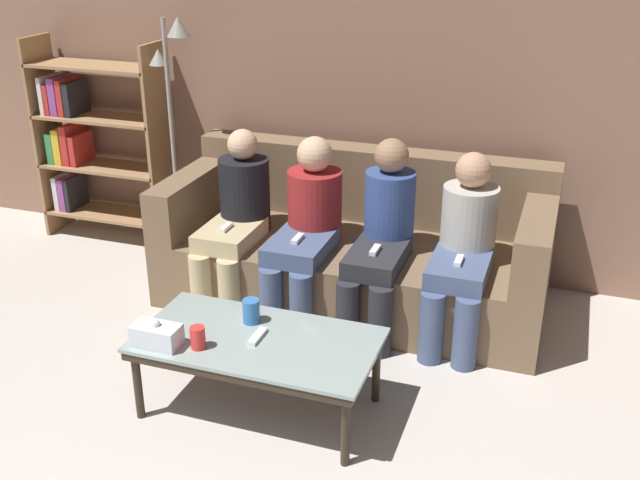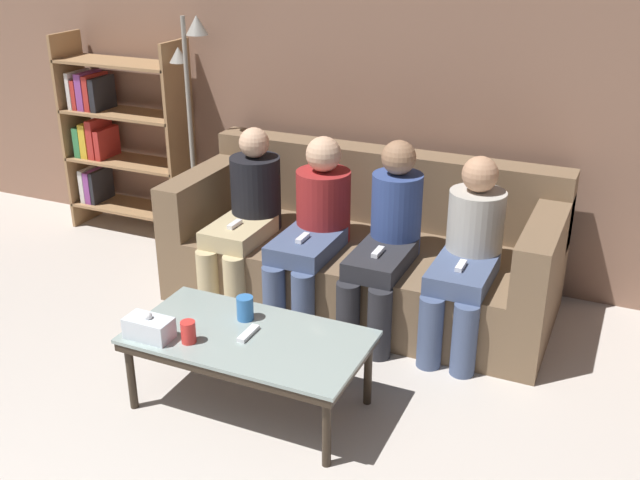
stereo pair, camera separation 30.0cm
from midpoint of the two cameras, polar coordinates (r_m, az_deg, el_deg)
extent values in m
cube|color=#8C6651|center=(4.74, 8.04, 12.60)|extent=(12.00, 0.06, 2.60)
cube|color=brown|center=(4.53, 5.02, -2.49)|extent=(2.26, 0.97, 0.40)
cube|color=brown|center=(4.70, 6.77, 4.12)|extent=(2.26, 0.20, 0.46)
cube|color=brown|center=(4.80, -6.65, 3.65)|extent=(0.18, 0.97, 0.32)
cube|color=brown|center=(4.20, 18.71, -0.49)|extent=(0.18, 0.97, 0.32)
cube|color=#8C9E99|center=(3.51, -3.02, -7.44)|extent=(1.11, 0.59, 0.02)
cube|color=#2D2319|center=(3.52, -3.01, -7.85)|extent=(1.09, 0.58, 0.04)
cylinder|color=#2D2319|center=(3.68, -11.90, -10.30)|extent=(0.04, 0.04, 0.33)
cylinder|color=#2D2319|center=(3.27, 3.21, -14.58)|extent=(0.04, 0.04, 0.33)
cylinder|color=#2D2319|center=(4.02, -7.84, -6.83)|extent=(0.04, 0.04, 0.33)
cylinder|color=#2D2319|center=(3.65, 6.06, -10.16)|extent=(0.04, 0.04, 0.33)
cylinder|color=#3372BF|center=(3.61, -3.36, -5.26)|extent=(0.08, 0.08, 0.12)
cylinder|color=red|center=(3.45, -7.55, -7.02)|extent=(0.07, 0.07, 0.11)
cube|color=silver|center=(3.51, -10.52, -6.66)|extent=(0.22, 0.12, 0.10)
sphere|color=white|center=(3.48, -10.59, -5.77)|extent=(0.04, 0.04, 0.04)
cube|color=white|center=(3.50, -3.03, -7.18)|extent=(0.04, 0.15, 0.02)
cube|color=#9E754C|center=(5.84, -16.68, 7.97)|extent=(0.02, 0.32, 1.42)
cube|color=#9E754C|center=(5.29, -8.92, 7.13)|extent=(0.02, 0.32, 1.42)
cube|color=#9E754C|center=(5.72, -12.50, 2.44)|extent=(0.93, 0.32, 0.02)
cube|color=silver|center=(5.90, -15.64, 4.19)|extent=(0.04, 0.24, 0.25)
cube|color=#8E4293|center=(5.87, -15.25, 4.08)|extent=(0.05, 0.24, 0.24)
cube|color=#232328|center=(5.84, -14.89, 4.04)|extent=(0.03, 0.24, 0.24)
cube|color=#9E754C|center=(5.60, -12.82, 5.84)|extent=(0.93, 0.32, 0.02)
cube|color=#38844C|center=(5.80, -15.95, 7.36)|extent=(0.05, 0.24, 0.22)
cube|color=gold|center=(5.75, -15.50, 7.45)|extent=(0.06, 0.24, 0.25)
cube|color=red|center=(5.71, -14.99, 7.55)|extent=(0.05, 0.24, 0.28)
cube|color=red|center=(5.68, -14.47, 7.17)|extent=(0.04, 0.24, 0.22)
cube|color=#9E754C|center=(5.51, -13.15, 9.37)|extent=(0.93, 0.32, 0.02)
cube|color=silver|center=(5.72, -16.45, 10.98)|extent=(0.03, 0.24, 0.26)
cube|color=red|center=(5.69, -16.10, 10.72)|extent=(0.04, 0.24, 0.21)
cube|color=#8E4293|center=(5.65, -15.69, 10.93)|extent=(0.06, 0.24, 0.26)
cube|color=red|center=(5.62, -15.21, 10.84)|extent=(0.05, 0.24, 0.25)
cube|color=#232328|center=(5.59, -14.76, 10.74)|extent=(0.05, 0.24, 0.23)
cube|color=#9E754C|center=(5.44, -13.50, 13.00)|extent=(0.93, 0.32, 0.02)
cylinder|color=gray|center=(5.32, -7.62, -0.75)|extent=(0.26, 0.26, 0.02)
cylinder|color=gray|center=(5.05, -8.10, 7.46)|extent=(0.03, 0.03, 1.61)
cone|color=gray|center=(4.84, -7.57, 15.93)|extent=(0.14, 0.14, 0.12)
cone|color=gray|center=(5.00, -9.02, 13.76)|extent=(0.12, 0.12, 0.10)
cylinder|color=tan|center=(4.42, -6.59, -3.27)|extent=(0.13, 0.13, 0.40)
cylinder|color=tan|center=(4.34, -4.53, -3.72)|extent=(0.13, 0.13, 0.40)
cube|color=tan|center=(4.45, -4.29, 0.59)|extent=(0.31, 0.45, 0.10)
cylinder|color=black|center=(4.57, -3.04, 3.59)|extent=(0.31, 0.31, 0.45)
sphere|color=#DBAD89|center=(4.47, -3.12, 7.40)|extent=(0.18, 0.18, 0.18)
cube|color=white|center=(4.39, -4.59, 1.17)|extent=(0.04, 0.12, 0.02)
cylinder|color=#47567A|center=(4.20, -1.48, -4.60)|extent=(0.13, 0.13, 0.40)
cylinder|color=#47567A|center=(4.14, 0.78, -5.09)|extent=(0.13, 0.13, 0.40)
cube|color=#47567A|center=(4.25, 0.97, -0.45)|extent=(0.32, 0.48, 0.10)
cylinder|color=maroon|center=(4.40, 2.21, 2.61)|extent=(0.32, 0.32, 0.42)
sphere|color=#DBAD89|center=(4.29, 2.28, 6.53)|extent=(0.20, 0.20, 0.20)
cube|color=white|center=(4.19, 0.72, 0.12)|extent=(0.04, 0.12, 0.02)
cylinder|color=#28282D|center=(4.04, 4.27, -5.88)|extent=(0.13, 0.13, 0.40)
cylinder|color=#28282D|center=(4.00, 6.71, -6.38)|extent=(0.13, 0.13, 0.40)
cube|color=#28282D|center=(4.11, 6.73, -1.52)|extent=(0.29, 0.49, 0.10)
cylinder|color=#334784|center=(4.25, 7.86, 1.97)|extent=(0.29, 0.29, 0.47)
sphere|color=#997051|center=(4.14, 8.11, 6.21)|extent=(0.19, 0.19, 0.19)
cube|color=white|center=(4.04, 6.56, -0.95)|extent=(0.04, 0.12, 0.02)
cylinder|color=#47567A|center=(3.96, 10.57, -6.96)|extent=(0.13, 0.13, 0.40)
cylinder|color=#47567A|center=(3.93, 13.13, -7.44)|extent=(0.13, 0.13, 0.40)
cube|color=#47567A|center=(4.03, 12.89, -2.54)|extent=(0.30, 0.46, 0.10)
cylinder|color=#B7B2A8|center=(4.17, 13.77, 0.78)|extent=(0.30, 0.30, 0.43)
sphere|color=tan|center=(4.06, 14.19, 4.85)|extent=(0.19, 0.19, 0.19)
cube|color=white|center=(3.96, 12.84, -1.97)|extent=(0.04, 0.12, 0.02)
camera|label=1|loc=(0.15, -87.76, 0.98)|focal=42.00mm
camera|label=2|loc=(0.15, 92.24, -0.98)|focal=42.00mm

